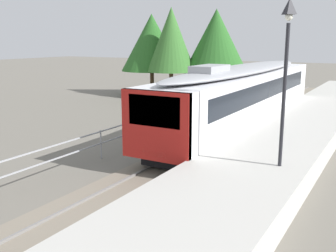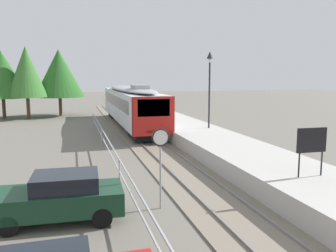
% 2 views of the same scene
% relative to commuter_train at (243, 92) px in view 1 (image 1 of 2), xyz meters
% --- Properties ---
extents(ground_plane, '(160.00, 160.00, 0.00)m').
position_rel_commuter_train_xyz_m(ground_plane, '(-3.00, -7.41, -2.14)').
color(ground_plane, '#6B665B').
extents(track_rails, '(3.20, 60.00, 0.14)m').
position_rel_commuter_train_xyz_m(track_rails, '(0.00, -7.41, -2.11)').
color(track_rails, slate).
rests_on(track_rails, ground).
extents(commuter_train, '(2.82, 19.05, 3.74)m').
position_rel_commuter_train_xyz_m(commuter_train, '(0.00, 0.00, 0.00)').
color(commuter_train, silver).
rests_on(commuter_train, track_rails).
extents(station_platform, '(3.90, 60.00, 0.90)m').
position_rel_commuter_train_xyz_m(station_platform, '(3.25, -7.41, -1.69)').
color(station_platform, '#B7B5AD').
rests_on(station_platform, ground).
extents(platform_lamp_mid_platform, '(0.34, 0.34, 5.35)m').
position_rel_commuter_train_xyz_m(platform_lamp_mid_platform, '(4.25, -8.34, 2.48)').
color(platform_lamp_mid_platform, '#232328').
rests_on(platform_lamp_mid_platform, station_platform).
extents(tree_behind_carpark, '(4.20, 4.20, 7.73)m').
position_rel_commuter_train_xyz_m(tree_behind_carpark, '(-9.67, 8.85, 2.86)').
color(tree_behind_carpark, brown).
rests_on(tree_behind_carpark, ground).
extents(tree_behind_station_far, '(5.55, 5.55, 7.29)m').
position_rel_commuter_train_xyz_m(tree_behind_station_far, '(-12.25, 9.83, 2.61)').
color(tree_behind_station_far, brown).
rests_on(tree_behind_station_far, ground).
extents(tree_distant_left, '(5.58, 5.58, 7.59)m').
position_rel_commuter_train_xyz_m(tree_distant_left, '(-6.41, 10.87, 2.74)').
color(tree_distant_left, brown).
rests_on(tree_distant_left, ground).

